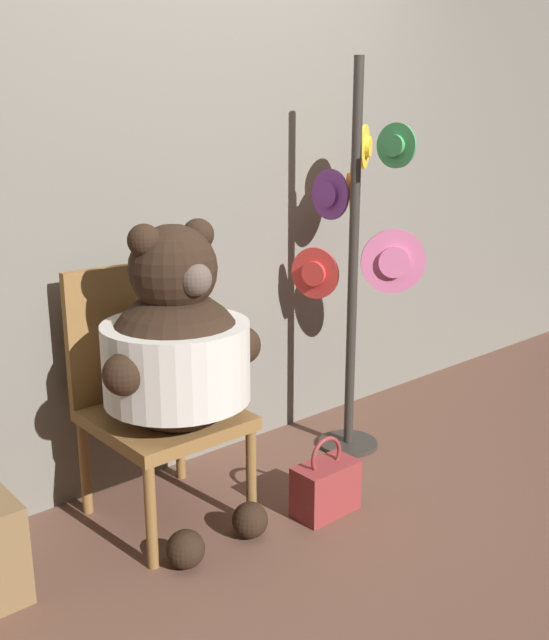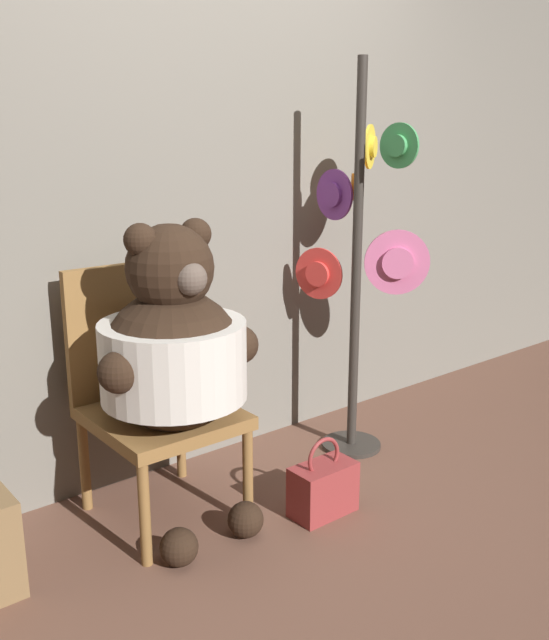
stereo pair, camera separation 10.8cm
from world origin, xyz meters
name	(u,v)px [view 1 (the left image)]	position (x,y,z in m)	size (l,w,h in m)	color
ground_plane	(310,519)	(0.00, 0.00, 0.00)	(14.00, 14.00, 0.00)	brown
wall_back	(186,193)	(0.00, 0.79, 1.20)	(8.00, 0.10, 2.41)	slate
chair	(150,391)	(-0.41, 0.47, 0.50)	(0.50, 0.54, 0.96)	olive
teddy_bear	(177,353)	(-0.40, 0.29, 0.69)	(0.64, 0.57, 1.16)	black
hat_display_rack	(356,257)	(0.64, 0.39, 0.91)	(0.39, 0.58, 1.76)	#332D28
handbag_on_ground	(326,487)	(0.08, 0.00, 0.11)	(0.26, 0.14, 0.32)	maroon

